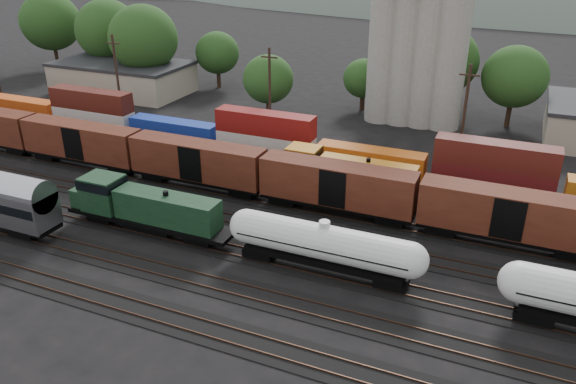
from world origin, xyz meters
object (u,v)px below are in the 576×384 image
at_px(green_locomotive, 140,206).
at_px(orange_locomotive, 341,171).
at_px(grain_silo, 416,43).
at_px(tank_car_a, 324,244).

distance_m(green_locomotive, orange_locomotive, 20.56).
distance_m(green_locomotive, grain_silo, 44.77).
bearing_deg(green_locomotive, tank_car_a, 0.00).
relative_size(tank_car_a, orange_locomotive, 0.99).
distance_m(tank_car_a, grain_silo, 41.95).
bearing_deg(orange_locomotive, green_locomotive, -133.14).
height_order(green_locomotive, tank_car_a, green_locomotive).
bearing_deg(orange_locomotive, grain_silo, 86.35).
xyz_separation_m(green_locomotive, tank_car_a, (17.59, 0.00, 0.07)).
height_order(green_locomotive, orange_locomotive, green_locomotive).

